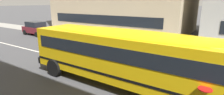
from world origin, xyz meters
TOP-DOWN VIEW (x-y plane):
  - ground_plane at (0.00, 0.00)m, footprint 400.00×400.00m
  - sidewalk_far at (0.00, 7.21)m, footprint 120.00×3.00m
  - lane_centreline at (0.00, 0.00)m, footprint 110.00×0.16m
  - school_bus at (3.93, -1.28)m, footprint 12.22×2.94m
  - parked_car_maroon_by_lamppost at (-12.34, 4.64)m, footprint 3.97×2.02m

SIDE VIEW (x-z plane):
  - ground_plane at x=0.00m, z-range 0.00..0.00m
  - lane_centreline at x=0.00m, z-range 0.00..0.01m
  - sidewalk_far at x=0.00m, z-range 0.00..0.01m
  - parked_car_maroon_by_lamppost at x=-12.34m, z-range 0.02..1.66m
  - school_bus at x=3.93m, z-range 0.26..2.99m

